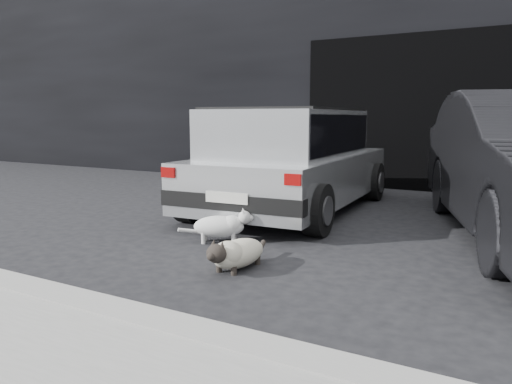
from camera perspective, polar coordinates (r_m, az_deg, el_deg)
The scene contains 7 objects.
ground at distance 5.53m, azimuth -0.96°, elevation -4.32°, with size 80.00×80.00×0.00m, color black.
building_facade at distance 10.86m, azimuth 20.91°, elevation 14.72°, with size 34.00×4.00×5.00m, color black.
garage_opening at distance 8.81m, azimuth 18.43°, elevation 8.56°, with size 4.00×0.10×2.60m, color black.
curb at distance 2.93m, azimuth -10.41°, elevation -15.17°, with size 18.00×0.25×0.12m, color gray.
silver_hatchback at distance 6.56m, azimuth 4.05°, elevation 4.18°, with size 2.00×3.75×1.35m.
cat_siamese at distance 4.08m, azimuth -2.42°, elevation -7.04°, with size 0.33×0.87×0.30m.
cat_white at distance 4.96m, azimuth -3.87°, elevation -3.86°, with size 0.66×0.47×0.35m.
Camera 1 is at (2.75, -4.64, 1.23)m, focal length 35.00 mm.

